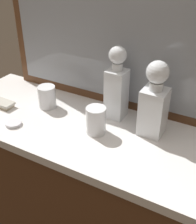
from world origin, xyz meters
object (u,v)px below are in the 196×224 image
(crystal_tumbler_front, at_px, (47,98))
(crystal_tumbler_far_right, at_px, (97,122))
(silver_brush_center, at_px, (0,103))
(crystal_decanter_center, at_px, (117,90))
(porcelain_dish, at_px, (13,123))
(crystal_decanter_far_right, at_px, (154,106))

(crystal_tumbler_front, height_order, crystal_tumbler_far_right, crystal_tumbler_far_right)
(silver_brush_center, bearing_deg, crystal_tumbler_far_right, 3.60)
(silver_brush_center, bearing_deg, crystal_tumbler_front, 26.36)
(crystal_decanter_center, height_order, porcelain_dish, crystal_decanter_center)
(crystal_tumbler_far_right, bearing_deg, crystal_tumbler_front, 167.19)
(crystal_decanter_center, distance_m, silver_brush_center, 0.51)
(silver_brush_center, bearing_deg, crystal_decanter_center, 19.78)
(crystal_tumbler_far_right, distance_m, porcelain_dish, 0.33)
(crystal_tumbler_far_right, bearing_deg, crystal_decanter_far_right, 29.48)
(crystal_tumbler_far_right, xyz_separation_m, silver_brush_center, (-0.46, -0.03, -0.04))
(crystal_decanter_center, xyz_separation_m, crystal_decanter_far_right, (0.17, -0.04, -0.00))
(porcelain_dish, bearing_deg, crystal_tumbler_far_right, 20.46)
(silver_brush_center, height_order, porcelain_dish, silver_brush_center)
(crystal_decanter_far_right, bearing_deg, crystal_tumbler_far_right, -150.52)
(crystal_decanter_far_right, relative_size, porcelain_dish, 4.52)
(crystal_decanter_center, bearing_deg, silver_brush_center, -160.22)
(crystal_tumbler_front, height_order, silver_brush_center, crystal_tumbler_front)
(crystal_decanter_center, relative_size, crystal_tumbler_front, 3.07)
(crystal_tumbler_far_right, bearing_deg, silver_brush_center, -176.40)
(crystal_decanter_far_right, bearing_deg, crystal_tumbler_front, -175.38)
(crystal_decanter_far_right, xyz_separation_m, crystal_tumbler_far_right, (-0.18, -0.10, -0.07))
(crystal_tumbler_far_right, relative_size, silver_brush_center, 0.78)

